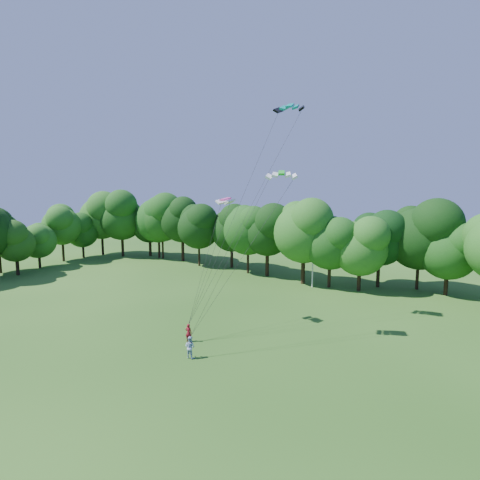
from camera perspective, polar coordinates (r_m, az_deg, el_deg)
The scene contains 10 objects.
ground at distance 26.10m, azimuth -17.50°, elevation -21.95°, with size 160.00×160.00×0.00m, color #214C14.
utility_pole at distance 50.38m, azimuth 11.04°, elevation -2.69°, with size 1.53×0.40×7.72m.
kite_flyer_left at distance 32.92m, azimuth -7.85°, elevation -13.82°, with size 0.57×0.38×1.57m, color maroon.
kite_flyer_right at distance 29.95m, azimuth -7.64°, elevation -15.87°, with size 0.84×0.65×1.72m, color #A2B6E1.
kite_teal at distance 37.65m, azimuth 7.62°, elevation 19.64°, with size 2.95×1.67×0.64m.
kite_green at distance 31.63m, azimuth 6.34°, elevation 10.14°, with size 2.81×2.08×0.48m.
kite_pink at distance 35.22m, azimuth -2.24°, elevation 6.24°, with size 2.16×1.50×0.34m.
tree_back_west at distance 73.17m, azimuth -12.36°, elevation 3.94°, with size 9.38×9.38×13.64m.
tree_back_center at distance 52.52m, azimuth 20.54°, elevation 0.45°, with size 7.44×7.44×10.82m.
tree_flank_west at distance 65.92m, azimuth -31.03°, elevation 0.00°, with size 5.97×5.97×8.69m.
Camera 1 is at (17.49, -14.70, 12.62)m, focal length 28.00 mm.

